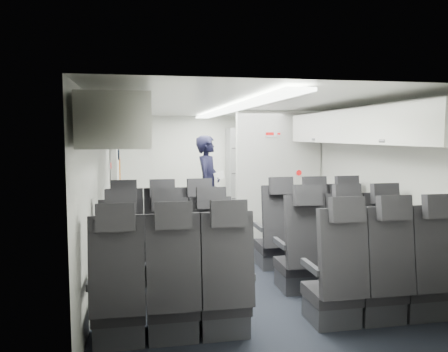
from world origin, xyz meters
name	(u,v)px	position (x,y,z in m)	size (l,w,h in m)	color
cabin_shell	(229,180)	(0.00, 0.00, 1.12)	(3.41, 6.01, 2.16)	black
seat_row_front	(238,240)	(0.00, -0.53, 0.40)	(3.33, 0.56, 1.24)	#232226
seat_row_mid	(255,259)	(0.00, -1.43, 0.40)	(3.33, 0.56, 1.24)	#232226
seat_row_rear	(281,287)	(0.00, -2.33, 0.40)	(3.33, 0.56, 1.24)	#232226
overhead_bin_left_rear	(119,123)	(-1.40, -2.00, 1.86)	(0.53, 1.80, 0.40)	white
overhead_bin_left_front_open	(122,137)	(-1.44, -0.25, 1.74)	(0.64, 1.70, 0.72)	#9E9E93
overhead_bin_right_rear	(406,125)	(1.40, -2.00, 1.86)	(0.53, 1.80, 0.40)	white
overhead_bin_right_front	(331,128)	(1.40, -0.25, 1.86)	(0.53, 1.70, 0.40)	white
bulkhead_partition	(278,177)	(0.98, 0.80, 1.08)	(1.40, 0.15, 2.13)	silver
galley_unit	(248,175)	(0.95, 2.72, 0.95)	(0.85, 0.52, 1.90)	#939399
boarding_door	(116,183)	(-1.64, 1.55, 0.95)	(0.12, 1.27, 1.86)	silver
flight_attendant	(208,186)	(-0.07, 1.54, 0.88)	(0.64, 0.42, 1.75)	black
carry_on_bag	(122,130)	(-1.43, -0.59, 1.82)	(0.39, 0.27, 0.23)	black
papers	(219,176)	(0.12, 1.49, 1.05)	(0.19, 0.02, 0.14)	white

